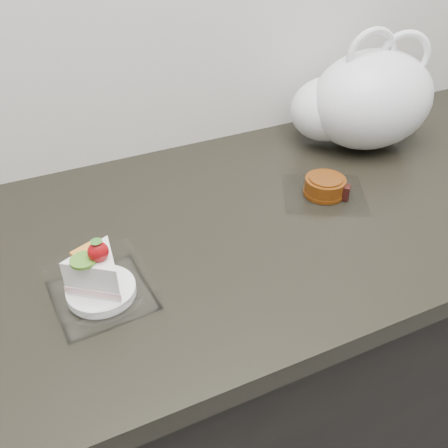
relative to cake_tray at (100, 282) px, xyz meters
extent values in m
cube|color=black|center=(0.25, 0.09, -0.50)|extent=(2.00, 0.60, 0.86)
cube|color=black|center=(0.25, 0.09, -0.05)|extent=(2.04, 0.64, 0.04)
cube|color=white|center=(0.00, 0.00, -0.03)|extent=(0.15, 0.15, 0.00)
cylinder|color=white|center=(0.00, 0.00, -0.02)|extent=(0.10, 0.10, 0.01)
ellipsoid|color=#AE0B12|center=(0.01, -0.01, 0.06)|extent=(0.03, 0.03, 0.03)
cone|color=#2D7223|center=(0.01, -0.01, 0.08)|extent=(0.02, 0.02, 0.01)
cylinder|color=#509029|center=(-0.02, -0.01, 0.05)|extent=(0.04, 0.04, 0.00)
cube|color=orange|center=(-0.01, 0.02, 0.05)|extent=(0.05, 0.03, 0.00)
cube|color=white|center=(0.46, 0.09, -0.03)|extent=(0.21, 0.20, 0.00)
cylinder|color=#64280B|center=(0.46, 0.09, -0.01)|extent=(0.10, 0.10, 0.03)
cylinder|color=#64280B|center=(0.46, 0.09, -0.02)|extent=(0.10, 0.10, 0.01)
cylinder|color=#64280B|center=(0.46, 0.09, 0.01)|extent=(0.08, 0.08, 0.00)
cube|color=black|center=(0.49, 0.06, -0.01)|extent=(0.03, 0.03, 0.03)
ellipsoid|color=white|center=(0.67, 0.23, 0.08)|extent=(0.33, 0.29, 0.21)
ellipsoid|color=white|center=(0.58, 0.28, 0.05)|extent=(0.20, 0.19, 0.14)
torus|color=white|center=(0.65, 0.24, 0.17)|extent=(0.12, 0.03, 0.12)
torus|color=white|center=(0.72, 0.22, 0.17)|extent=(0.10, 0.06, 0.11)
camera|label=1|loc=(-0.06, -0.57, 0.51)|focal=40.00mm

